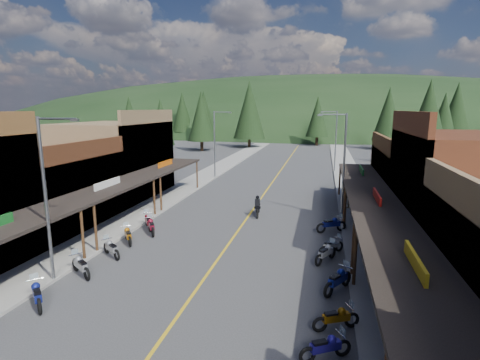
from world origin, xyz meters
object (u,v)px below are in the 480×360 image
Objects in this scene: pine_3 at (318,117)px; pedestrian_east_b at (349,198)px; pine_11 at (428,116)px; bike_west_4 at (37,293)px; bike_east_6 at (338,279)px; pine_4 at (388,114)px; pine_9 at (443,121)px; bike_west_6 at (111,248)px; shop_west_3 at (116,160)px; bike_west_9 at (148,221)px; rider_on_bike at (258,207)px; streetlight_3 at (335,138)px; bike_west_5 at (81,265)px; pine_8 at (161,122)px; shop_east_3 at (427,182)px; pine_1 at (204,113)px; bike_east_9 at (331,224)px; pine_5 at (456,110)px; shop_east_2 at (474,198)px; pedestrian_east_a at (370,249)px; bike_east_8 at (331,245)px; pine_7 at (182,112)px; pine_10 at (201,116)px; bike_east_5 at (336,317)px; pine_2 at (249,110)px; bike_east_7 at (326,252)px; bike_west_7 at (128,234)px; streetlight_2 at (342,161)px; shop_west_2 at (45,191)px; bike_east_4 at (326,346)px; bike_west_8 at (151,225)px; streetlight_0 at (48,193)px.

pine_3 is 6.79× the size of pedestrian_east_b.
pine_11 reaches higher than pedestrian_east_b.
bike_west_4 is 0.95× the size of bike_east_6.
pine_9 is (6.00, -15.00, -0.86)m from pine_4.
shop_west_3 is at bearing 64.56° from bike_west_6.
bike_west_9 is at bearing -49.37° from shop_west_3.
pedestrian_east_b is (13.84, 13.50, 0.39)m from bike_west_6.
rider_on_bike is at bearing -15.15° from shop_west_3.
bike_west_4 is at bearing -68.55° from shop_west_3.
streetlight_3 is at bearing 24.85° from bike_west_4.
bike_west_9 is at bearing 34.79° from bike_west_5.
bike_west_5 is at bearing -70.69° from pine_8.
pine_1 is at bearing 122.75° from shop_east_3.
pine_1 reaches higher than bike_east_9.
rider_on_bike is at bearing 20.02° from bike_west_4.
pine_5 reaches higher than pine_3.
pine_9 reaches higher than shop_west_3.
shop_east_2 is 37.01m from pine_11.
bike_east_8 is at bearing -122.76° from pedestrian_east_a.
shop_east_2 is at bearing -58.36° from pine_7.
pine_11 is 48.67m from bike_west_6.
pine_10 is at bearing 105.72° from rider_on_bike.
bike_west_6 is at bearing -144.91° from shop_east_3.
bike_east_5 is (12.55, -9.70, -0.07)m from bike_west_9.
pine_2 is at bearing 146.31° from pine_11.
bike_east_8 is (16.23, -57.39, -7.45)m from pine_2.
bike_west_7 is at bearing -151.42° from bike_east_7.
rider_on_bike is 1.44× the size of pedestrian_east_b.
bike_west_5 reaches higher than bike_east_5.
pine_3 reaches higher than streetlight_2.
pine_5 is at bearing 55.81° from shop_west_2.
bike_east_6 is at bearing -75.15° from pine_2.
shop_west_3 is 28.46m from bike_east_4.
rider_on_bike is at bearing -117.25° from pine_5.
bike_west_8 is (0.54, 9.80, -0.01)m from bike_west_4.
shop_east_2 is at bearing 113.32° from bike_east_5.
bike_east_5 is at bearing -61.03° from bike_east_6.
pine_2 and pine_5 have the same top height.
streetlight_0 is 0.57× the size of pine_5.
streetlight_2 is at bearing 140.21° from bike_east_9.
shop_west_3 is at bearing 65.21° from bike_west_4.
bike_west_4 is (-13.08, -16.18, -3.86)m from streetlight_2.
pine_3 is (14.00, 8.00, -1.51)m from pine_2.
shop_east_2 is 5.39× the size of bike_west_7.
bike_east_7 is (-12.09, -60.69, -6.65)m from pine_4.
pine_3 reaches higher than pedestrian_east_a.
pine_11 is (26.95, 44.00, 2.73)m from streetlight_0.
pine_4 is 22.09m from pine_11.
pine_10 is 5.47× the size of bike_west_4.
shop_west_3 reaches higher than pedestrian_east_a.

